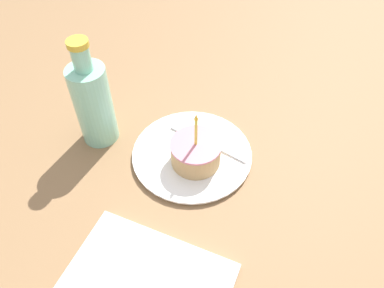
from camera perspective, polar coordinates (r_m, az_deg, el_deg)
name	(u,v)px	position (r m, az deg, el deg)	size (l,w,h in m)	color
ground_plane	(183,168)	(0.82, -1.43, -3.70)	(2.40, 2.40, 0.04)	olive
plate	(192,154)	(0.81, 0.00, -1.53)	(0.26, 0.26, 0.01)	white
cake_slice	(196,152)	(0.77, 0.58, -1.28)	(0.11, 0.11, 0.14)	tan
fork	(203,140)	(0.83, 1.72, 0.66)	(0.19, 0.06, 0.01)	silver
bottle	(93,102)	(0.81, -14.81, 6.20)	(0.08, 0.08, 0.25)	#8CD1B2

